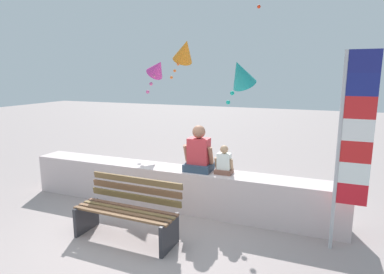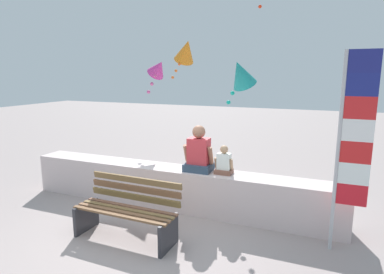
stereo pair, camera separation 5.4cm
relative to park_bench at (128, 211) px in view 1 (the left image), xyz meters
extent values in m
plane|color=#9D8E8C|center=(0.16, 0.02, -0.41)|extent=(40.00, 40.00, 0.00)
cube|color=beige|center=(0.16, 1.30, -0.04)|extent=(5.94, 0.55, 0.76)
cube|color=brown|center=(-0.01, -0.25, 0.04)|extent=(1.58, 0.11, 0.03)
cube|color=brown|center=(0.00, -0.14, 0.04)|extent=(1.58, 0.11, 0.03)
cube|color=brown|center=(0.00, -0.03, 0.04)|extent=(1.58, 0.11, 0.03)
cube|color=brown|center=(0.00, 0.09, 0.04)|extent=(1.58, 0.11, 0.03)
cube|color=brown|center=(0.00, 0.19, 0.16)|extent=(1.58, 0.08, 0.10)
cube|color=brown|center=(0.00, 0.22, 0.29)|extent=(1.58, 0.08, 0.10)
cube|color=brown|center=(0.01, 0.24, 0.42)|extent=(1.58, 0.08, 0.10)
cube|color=#2D2D33|center=(-0.73, -0.07, -0.19)|extent=(0.06, 0.53, 0.45)
cube|color=#2D2D33|center=(0.73, -0.10, -0.19)|extent=(0.06, 0.53, 0.45)
cube|color=#2B3F55|center=(0.64, 1.31, 0.41)|extent=(0.48, 0.39, 0.13)
cube|color=#CD363E|center=(0.64, 1.31, 0.70)|extent=(0.37, 0.24, 0.46)
cylinder|color=#A26B52|center=(0.41, 1.28, 0.65)|extent=(0.08, 0.18, 0.33)
cylinder|color=#A26B52|center=(0.87, 1.28, 0.65)|extent=(0.08, 0.18, 0.33)
sphere|color=#A26B52|center=(0.64, 1.31, 1.04)|extent=(0.23, 0.23, 0.23)
cube|color=brown|center=(1.10, 1.31, 0.38)|extent=(0.29, 0.24, 0.08)
cube|color=white|center=(1.10, 1.31, 0.56)|extent=(0.23, 0.15, 0.28)
cylinder|color=tan|center=(0.96, 1.29, 0.53)|extent=(0.05, 0.11, 0.20)
cylinder|color=tan|center=(1.24, 1.29, 0.53)|extent=(0.05, 0.11, 0.20)
sphere|color=tan|center=(1.10, 1.31, 0.77)|extent=(0.14, 0.14, 0.14)
cylinder|color=#B7B7BC|center=(2.84, 0.79, 0.96)|extent=(0.05, 0.05, 2.75)
cube|color=red|center=(3.06, 0.79, 0.42)|extent=(0.38, 0.02, 0.29)
cube|color=white|center=(3.06, 0.79, 0.72)|extent=(0.38, 0.02, 0.29)
cube|color=red|center=(3.06, 0.79, 1.01)|extent=(0.38, 0.02, 0.29)
cube|color=white|center=(3.06, 0.79, 1.30)|extent=(0.38, 0.02, 0.29)
cube|color=red|center=(3.06, 0.79, 1.60)|extent=(0.38, 0.02, 0.29)
cube|color=navy|center=(3.06, 0.79, 1.89)|extent=(0.38, 0.02, 0.29)
cube|color=navy|center=(3.06, 0.79, 2.19)|extent=(0.38, 0.02, 0.29)
cone|color=teal|center=(1.19, 1.99, 2.03)|extent=(0.69, 0.76, 0.64)
sphere|color=#14AE96|center=(1.10, 2.04, 1.85)|extent=(0.08, 0.08, 0.08)
sphere|color=#14AE96|center=(1.01, 2.09, 1.67)|extent=(0.08, 0.08, 0.08)
sphere|color=#14AE96|center=(0.92, 2.14, 1.49)|extent=(0.08, 0.08, 0.08)
sphere|color=red|center=(1.08, 4.05, 3.56)|extent=(0.08, 0.08, 0.08)
cone|color=orange|center=(-1.02, 4.60, 2.66)|extent=(0.96, 0.95, 0.81)
sphere|color=orange|center=(-1.09, 4.53, 2.48)|extent=(0.08, 0.08, 0.08)
sphere|color=orange|center=(-1.15, 4.45, 2.30)|extent=(0.08, 0.08, 0.08)
sphere|color=orange|center=(-1.22, 4.38, 2.12)|extent=(0.08, 0.08, 0.08)
sphere|color=orange|center=(-1.29, 4.31, 1.94)|extent=(0.08, 0.08, 0.08)
cone|color=#DB3D9E|center=(-1.00, 2.95, 2.17)|extent=(0.67, 0.60, 0.55)
sphere|color=#D85496|center=(-1.04, 2.86, 1.99)|extent=(0.08, 0.08, 0.08)
sphere|color=#D85496|center=(-1.09, 2.77, 1.81)|extent=(0.08, 0.08, 0.08)
sphere|color=#D85496|center=(-1.13, 2.68, 1.63)|extent=(0.08, 0.08, 0.08)
camera|label=1|loc=(2.59, -3.90, 2.02)|focal=30.46mm
camera|label=2|loc=(2.64, -3.88, 2.02)|focal=30.46mm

